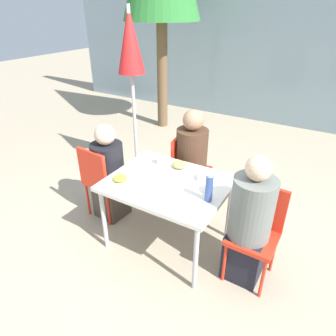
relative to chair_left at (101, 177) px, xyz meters
name	(u,v)px	position (x,y,z in m)	size (l,w,h in m)	color
ground_plane	(168,241)	(0.87, 0.00, -0.53)	(24.00, 24.00, 0.00)	tan
building_facade	(283,47)	(0.87, 4.32, 0.97)	(10.00, 0.20, 3.00)	gray
dining_table	(168,187)	(0.87, 0.00, 0.15)	(1.13, 0.91, 0.74)	silver
chair_left	(101,177)	(0.00, 0.00, 0.00)	(0.43, 0.43, 0.89)	red
person_left	(109,175)	(0.06, 0.08, 0.01)	(0.35, 0.35, 1.14)	#473D33
chair_right	(257,226)	(1.74, 0.07, 0.00)	(0.41, 0.41, 0.89)	red
person_right	(249,225)	(1.69, -0.01, 0.05)	(0.36, 0.36, 1.23)	black
chair_far	(186,165)	(0.68, 0.75, 0.00)	(0.45, 0.45, 0.89)	red
person_far	(191,164)	(0.77, 0.71, 0.06)	(0.37, 0.37, 1.24)	#473D33
closed_umbrella	(131,53)	(-0.29, 1.06, 1.17)	(0.36, 0.36, 2.23)	#333333
plate_0	(180,166)	(0.84, 0.29, 0.24)	(0.28, 0.28, 0.07)	white
plate_1	(120,180)	(0.49, -0.23, 0.24)	(0.25, 0.25, 0.07)	white
bottle	(209,188)	(1.33, -0.08, 0.34)	(0.07, 0.07, 0.26)	#334C8E
drinking_cup	(160,160)	(0.62, 0.27, 0.26)	(0.08, 0.08, 0.09)	white
salad_bowl	(205,177)	(1.15, 0.22, 0.24)	(0.15, 0.15, 0.06)	white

